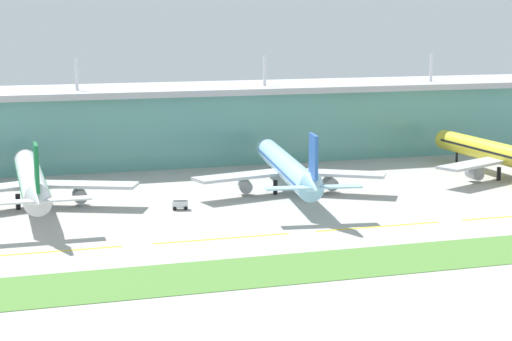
{
  "coord_description": "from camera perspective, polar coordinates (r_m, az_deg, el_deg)",
  "views": [
    {
      "loc": [
        -80.49,
        -159.1,
        44.48
      ],
      "look_at": [
        -19.42,
        40.36,
        7.0
      ],
      "focal_mm": 61.73,
      "sensor_mm": 36.0,
      "label": 1
    }
  ],
  "objects": [
    {
      "name": "airliner_far_middle",
      "position": [
        247.5,
        15.92,
        0.96
      ],
      "size": [
        48.76,
        71.73,
        18.9
      ],
      "color": "yellow",
      "rests_on": "ground"
    },
    {
      "name": "baggage_cart",
      "position": [
        202.36,
        -4.95,
        -2.18
      ],
      "size": [
        3.84,
        2.48,
        2.48
      ],
      "color": "silver",
      "rests_on": "ground"
    },
    {
      "name": "taxiway_stripe_west",
      "position": [
        171.1,
        -13.3,
        -5.16
      ],
      "size": [
        28.0,
        0.7,
        0.04
      ],
      "primitive_type": "cube",
      "color": "yellow",
      "rests_on": "ground"
    },
    {
      "name": "ground_plane",
      "position": [
        183.76,
        9.54,
        -3.97
      ],
      "size": [
        600.0,
        600.0,
        0.0
      ],
      "primitive_type": "plane",
      "color": "#A8A59E"
    },
    {
      "name": "grass_verge",
      "position": [
        168.44,
        12.27,
        -5.35
      ],
      "size": [
        300.0,
        18.0,
        0.1
      ],
      "primitive_type": "cube",
      "color": "#518438",
      "rests_on": "ground"
    },
    {
      "name": "airliner_near_middle",
      "position": [
        209.47,
        -14.37,
        -0.6
      ],
      "size": [
        48.8,
        65.91,
        18.9
      ],
      "color": "silver",
      "rests_on": "ground"
    },
    {
      "name": "taxiway_stripe_mid_west",
      "position": [
        176.28,
        -2.19,
        -4.43
      ],
      "size": [
        28.0,
        0.7,
        0.04
      ],
      "primitive_type": "cube",
      "color": "yellow",
      "rests_on": "ground"
    },
    {
      "name": "taxiway_stripe_centre",
      "position": [
        187.59,
        7.92,
        -3.62
      ],
      "size": [
        28.0,
        0.7,
        0.04
      ],
      "primitive_type": "cube",
      "color": "yellow",
      "rests_on": "ground"
    },
    {
      "name": "airliner_center",
      "position": [
        219.24,
        2.02,
        0.19
      ],
      "size": [
        48.29,
        69.81,
        18.9
      ],
      "color": "#9ED1EA",
      "rests_on": "ground"
    },
    {
      "name": "terminal_building",
      "position": [
        273.79,
        0.2,
        3.28
      ],
      "size": [
        288.0,
        34.0,
        31.74
      ],
      "color": "#5B9E93",
      "rests_on": "ground"
    }
  ]
}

